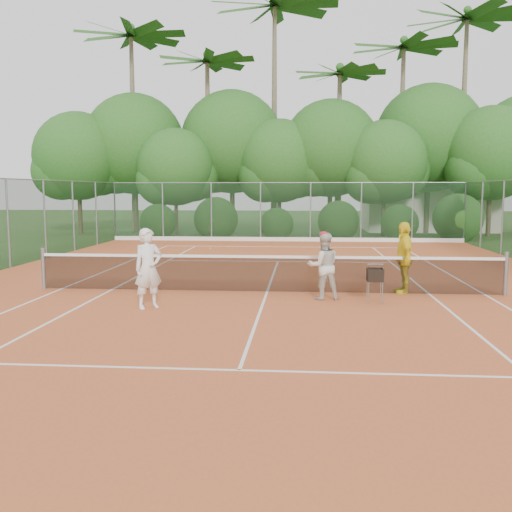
{
  "coord_description": "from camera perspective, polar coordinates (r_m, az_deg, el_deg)",
  "views": [
    {
      "loc": [
        0.91,
        -14.42,
        2.63
      ],
      "look_at": [
        -0.18,
        -1.2,
        1.1
      ],
      "focal_mm": 40.0,
      "sensor_mm": 36.0,
      "label": 1
    }
  ],
  "objects": [
    {
      "name": "court_markings",
      "position": [
        14.68,
        1.1,
        -3.65
      ],
      "size": [
        11.03,
        23.83,
        0.01
      ],
      "color": "white",
      "rests_on": "clay_court"
    },
    {
      "name": "fence_back",
      "position": [
        29.45,
        2.96,
        4.42
      ],
      "size": [
        18.07,
        0.07,
        3.0
      ],
      "color": "#19381E",
      "rests_on": "clay_court"
    },
    {
      "name": "clay_court",
      "position": [
        14.68,
        1.1,
        -3.7
      ],
      "size": [
        18.0,
        36.0,
        0.02
      ],
      "primitive_type": "cube",
      "color": "#BF5A2C",
      "rests_on": "ground"
    },
    {
      "name": "stray_ball_c",
      "position": [
        25.46,
        6.85,
        0.73
      ],
      "size": [
        0.07,
        0.07,
        0.07
      ],
      "primitive_type": "sphere",
      "color": "yellow",
      "rests_on": "clay_court"
    },
    {
      "name": "player_center_grp",
      "position": [
        13.76,
        6.76,
        -0.98
      ],
      "size": [
        0.9,
        0.77,
        1.64
      ],
      "color": "beige",
      "rests_on": "clay_court"
    },
    {
      "name": "player_yellow",
      "position": [
        14.93,
        14.55,
        -0.17
      ],
      "size": [
        0.49,
        1.09,
        1.82
      ],
      "primitive_type": "imported",
      "rotation": [
        0.0,
        0.0,
        -1.53
      ],
      "color": "yellow",
      "rests_on": "clay_court"
    },
    {
      "name": "tennis_net",
      "position": [
        14.6,
        1.1,
        -1.68
      ],
      "size": [
        11.97,
        0.1,
        1.1
      ],
      "color": "gray",
      "rests_on": "clay_court"
    },
    {
      "name": "ball_hopper",
      "position": [
        13.52,
        11.82,
        -1.93
      ],
      "size": [
        0.35,
        0.35,
        0.81
      ],
      "rotation": [
        0.0,
        0.0,
        0.25
      ],
      "color": "gray",
      "rests_on": "clay_court"
    },
    {
      "name": "player_white",
      "position": [
        12.83,
        -10.72,
        -1.23
      ],
      "size": [
        0.77,
        0.74,
        1.78
      ],
      "primitive_type": "imported",
      "rotation": [
        0.0,
        0.0,
        0.69
      ],
      "color": "white",
      "rests_on": "clay_court"
    },
    {
      "name": "club_building",
      "position": [
        39.28,
        16.66,
        4.67
      ],
      "size": [
        8.0,
        5.0,
        3.0
      ],
      "primitive_type": "cube",
      "color": "beige",
      "rests_on": "ground"
    },
    {
      "name": "stray_ball_b",
      "position": [
        26.23,
        -2.85,
        0.94
      ],
      "size": [
        0.07,
        0.07,
        0.07
      ],
      "primitive_type": "sphere",
      "color": "yellow",
      "rests_on": "clay_court"
    },
    {
      "name": "tropical_treeline",
      "position": [
        34.73,
        5.67,
        10.66
      ],
      "size": [
        32.1,
        8.49,
        15.03
      ],
      "color": "brown",
      "rests_on": "ground"
    },
    {
      "name": "stray_ball_a",
      "position": [
        25.42,
        -4.57,
        0.75
      ],
      "size": [
        0.07,
        0.07,
        0.07
      ],
      "primitive_type": "sphere",
      "color": "#D9EE37",
      "rests_on": "clay_court"
    },
    {
      "name": "ground",
      "position": [
        14.69,
        1.1,
        -3.74
      ],
      "size": [
        120.0,
        120.0,
        0.0
      ],
      "primitive_type": "plane",
      "color": "#2A4D1B",
      "rests_on": "ground"
    }
  ]
}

